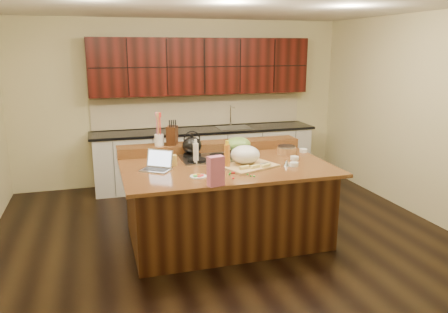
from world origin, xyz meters
name	(u,v)px	position (x,y,z in m)	size (l,w,h in m)	color
room	(225,128)	(0.00, 0.00, 1.35)	(5.52, 5.02, 2.72)	black
island	(225,201)	(0.00, 0.00, 0.46)	(2.40, 1.60, 0.92)	black
back_ledge	(210,147)	(0.00, 0.70, 0.98)	(2.40, 0.30, 0.12)	black
cooktop	(218,157)	(0.00, 0.30, 0.94)	(0.92, 0.52, 0.05)	gray
back_counter	(204,126)	(0.30, 2.23, 0.98)	(3.70, 0.66, 2.40)	silver
kettle	(192,145)	(-0.30, 0.43, 1.07)	(0.24, 0.24, 0.22)	black
green_bowl	(238,144)	(0.30, 0.43, 1.05)	(0.32, 0.32, 0.18)	olive
laptop	(158,165)	(-0.79, -0.01, 0.98)	(0.39, 0.38, 0.22)	#B7B7BC
oil_bottle	(227,157)	(-0.03, -0.18, 1.06)	(0.07, 0.07, 0.27)	#BE6E21
vinegar_bottle	(196,154)	(-0.33, 0.09, 1.04)	(0.06, 0.06, 0.25)	silver
wooden_tray	(246,157)	(0.21, -0.15, 1.03)	(0.69, 0.60, 0.24)	tan
ramekin_a	(294,164)	(0.73, -0.31, 0.94)	(0.10, 0.10, 0.04)	white
ramekin_b	(303,150)	(1.15, 0.29, 0.94)	(0.10, 0.10, 0.04)	white
ramekin_c	(294,158)	(0.86, -0.05, 0.94)	(0.10, 0.10, 0.04)	white
strainer_bowl	(287,151)	(0.89, 0.25, 0.97)	(0.24, 0.24, 0.09)	#996B3F
kitchen_timer	(287,163)	(0.65, -0.28, 0.96)	(0.08, 0.08, 0.07)	silver
pink_bag	(216,171)	(-0.32, -0.76, 1.07)	(0.16, 0.09, 0.30)	#C35C7C
candy_plate	(198,176)	(-0.42, -0.42, 0.93)	(0.18, 0.18, 0.01)	white
package_box	(173,160)	(-0.60, 0.11, 0.98)	(0.09, 0.06, 0.13)	gold
utensil_crock	(159,140)	(-0.66, 0.70, 1.11)	(0.12, 0.12, 0.14)	white
knife_block	(172,135)	(-0.50, 0.70, 1.16)	(0.12, 0.19, 0.24)	black
gumdrop_0	(234,173)	(-0.02, -0.40, 0.93)	(0.02, 0.02, 0.02)	red
gumdrop_1	(246,173)	(0.10, -0.45, 0.93)	(0.02, 0.02, 0.02)	#198C26
gumdrop_2	(237,172)	(0.02, -0.38, 0.93)	(0.02, 0.02, 0.02)	red
gumdrop_3	(229,174)	(-0.09, -0.45, 0.93)	(0.02, 0.02, 0.02)	#198C26
gumdrop_4	(233,178)	(-0.09, -0.60, 0.93)	(0.02, 0.02, 0.02)	red
gumdrop_5	(254,176)	(0.14, -0.60, 0.93)	(0.02, 0.02, 0.02)	#198C26
gumdrop_6	(250,175)	(0.12, -0.54, 0.93)	(0.02, 0.02, 0.02)	red
gumdrop_7	(248,174)	(0.10, -0.51, 0.93)	(0.02, 0.02, 0.02)	#198C26
gumdrop_8	(233,173)	(-0.03, -0.40, 0.93)	(0.02, 0.02, 0.02)	red
gumdrop_9	(251,176)	(0.11, -0.56, 0.93)	(0.02, 0.02, 0.02)	#198C26
gumdrop_10	(232,173)	(-0.04, -0.40, 0.93)	(0.02, 0.02, 0.02)	red
gumdrop_11	(230,173)	(-0.06, -0.39, 0.93)	(0.02, 0.02, 0.02)	#198C26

